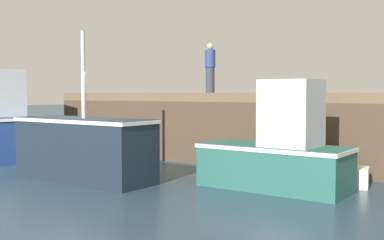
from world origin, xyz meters
The scene contains 6 objects.
ground centered at (0.00, 0.00, -0.05)m, with size 120.00×160.00×0.10m.
pier centered at (3.22, 6.34, 1.68)m, with size 14.39×7.94×2.01m.
fishing_boat_near_right centered at (0.84, -0.47, 0.76)m, with size 3.60×1.29×3.41m.
fishing_boat_mid centered at (4.98, 1.05, 0.80)m, with size 3.16×1.39×2.27m.
rowboat centered at (5.60, 2.13, 0.21)m, with size 1.90×1.04×0.45m.
dockworker centered at (0.70, 5.21, 2.83)m, with size 0.34×0.34×1.63m.
Camera 1 is at (8.99, -8.05, 1.99)m, focal length 44.48 mm.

